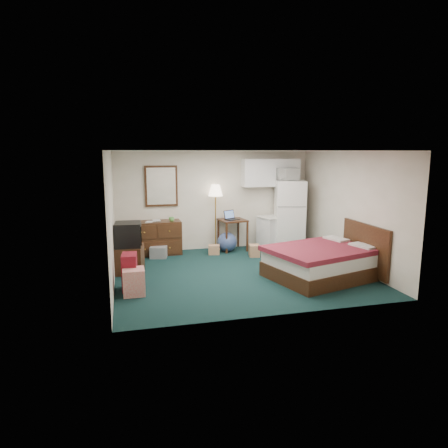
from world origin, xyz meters
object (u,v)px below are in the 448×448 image
object	(u,v)px
kitchen_counter	(274,233)
suitcase	(130,272)
desk	(233,235)
fridge	(289,215)
floor_lamp	(216,218)
bed	(321,263)
dresser	(156,238)
tv_stand	(129,259)

from	to	relation	value
kitchen_counter	suitcase	bearing A→B (deg)	-164.71
desk	fridge	xyz separation A→B (m)	(1.46, -0.21, 0.49)
floor_lamp	fridge	distance (m)	1.90
kitchen_counter	bed	bearing A→B (deg)	-107.82
dresser	desk	size ratio (longest dim) A/B	1.51
dresser	kitchen_counter	distance (m)	3.03
floor_lamp	tv_stand	size ratio (longest dim) A/B	2.73
floor_lamp	desk	size ratio (longest dim) A/B	2.11
bed	kitchen_counter	bearing A→B (deg)	74.18
desk	tv_stand	world-z (taller)	desk
tv_stand	suitcase	xyz separation A→B (m)	(-0.01, -1.12, 0.06)
floor_lamp	desk	distance (m)	0.62
bed	tv_stand	world-z (taller)	bed
dresser	suitcase	world-z (taller)	dresser
suitcase	tv_stand	bearing A→B (deg)	94.53
kitchen_counter	bed	distance (m)	2.58
kitchen_counter	suitcase	xyz separation A→B (m)	(-3.71, -2.38, -0.07)
dresser	suitcase	xyz separation A→B (m)	(-0.68, -2.50, -0.07)
kitchen_counter	tv_stand	distance (m)	3.91
floor_lamp	kitchen_counter	bearing A→B (deg)	-7.08
floor_lamp	kitchen_counter	world-z (taller)	floor_lamp
tv_stand	desk	bearing A→B (deg)	36.91
tv_stand	fridge	bearing A→B (deg)	25.23
dresser	floor_lamp	bearing A→B (deg)	1.56
tv_stand	kitchen_counter	bearing A→B (deg)	28.63
suitcase	fridge	bearing A→B (deg)	33.82
bed	suitcase	size ratio (longest dim) A/B	2.85
floor_lamp	desk	bearing A→B (deg)	-16.12
fridge	tv_stand	xyz separation A→B (m)	(-4.06, -1.12, -0.60)
dresser	fridge	distance (m)	3.43
desk	suitcase	bearing A→B (deg)	-144.75
dresser	floor_lamp	xyz separation A→B (m)	(1.51, 0.07, 0.43)
suitcase	bed	bearing A→B (deg)	1.89
bed	suitcase	bearing A→B (deg)	161.51
bed	tv_stand	xyz separation A→B (m)	(-3.69, 1.32, -0.03)
floor_lamp	suitcase	size ratio (longest dim) A/B	2.48
kitchen_counter	desk	bearing A→B (deg)	159.02
desk	fridge	world-z (taller)	fridge
desk	suitcase	xyz separation A→B (m)	(-2.61, -2.45, -0.06)
tv_stand	bed	bearing A→B (deg)	-9.90
dresser	kitchen_counter	bearing A→B (deg)	-3.33
dresser	desk	distance (m)	1.93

